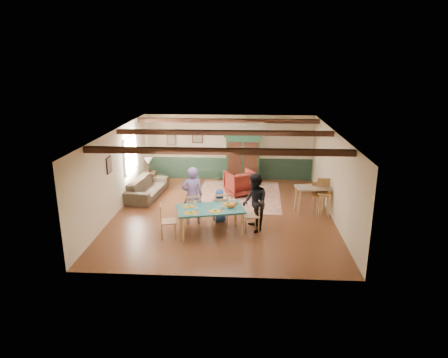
# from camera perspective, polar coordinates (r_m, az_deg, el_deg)

# --- Properties ---
(floor) EXTENTS (8.00, 8.00, 0.00)m
(floor) POSITION_cam_1_polar(r_m,az_deg,el_deg) (13.18, -0.14, -4.91)
(floor) COLOR #542A17
(floor) RESTS_ON ground
(wall_back) EXTENTS (7.00, 0.02, 2.70)m
(wall_back) POSITION_cam_1_polar(r_m,az_deg,el_deg) (16.62, 0.70, 4.53)
(wall_back) COLOR beige
(wall_back) RESTS_ON floor
(wall_left) EXTENTS (0.02, 8.00, 2.70)m
(wall_left) POSITION_cam_1_polar(r_m,az_deg,el_deg) (13.41, -15.25, 0.95)
(wall_left) COLOR beige
(wall_left) RESTS_ON floor
(wall_right) EXTENTS (0.02, 8.00, 2.70)m
(wall_right) POSITION_cam_1_polar(r_m,az_deg,el_deg) (13.01, 15.42, 0.46)
(wall_right) COLOR beige
(wall_right) RESTS_ON floor
(ceiling) EXTENTS (7.00, 8.00, 0.02)m
(ceiling) POSITION_cam_1_polar(r_m,az_deg,el_deg) (12.44, -0.15, 6.73)
(ceiling) COLOR white
(ceiling) RESTS_ON wall_back
(wainscot_back) EXTENTS (6.95, 0.03, 0.90)m
(wainscot_back) POSITION_cam_1_polar(r_m,az_deg,el_deg) (16.81, 0.68, 1.52)
(wainscot_back) COLOR #1E3829
(wainscot_back) RESTS_ON floor
(ceiling_beam_front) EXTENTS (6.95, 0.16, 0.16)m
(ceiling_beam_front) POSITION_cam_1_polar(r_m,az_deg,el_deg) (10.21, -0.94, 3.99)
(ceiling_beam_front) COLOR black
(ceiling_beam_front) RESTS_ON ceiling
(ceiling_beam_mid) EXTENTS (6.95, 0.16, 0.16)m
(ceiling_beam_mid) POSITION_cam_1_polar(r_m,az_deg,el_deg) (12.85, -0.04, 6.64)
(ceiling_beam_mid) COLOR black
(ceiling_beam_mid) RESTS_ON ceiling
(ceiling_beam_back) EXTENTS (6.95, 0.16, 0.16)m
(ceiling_beam_back) POSITION_cam_1_polar(r_m,az_deg,el_deg) (15.41, 0.54, 8.33)
(ceiling_beam_back) COLOR black
(ceiling_beam_back) RESTS_ON ceiling
(window_left) EXTENTS (0.06, 1.60, 1.30)m
(window_left) POSITION_cam_1_polar(r_m,az_deg,el_deg) (14.92, -13.18, 3.47)
(window_left) COLOR white
(window_left) RESTS_ON wall_left
(picture_left_wall) EXTENTS (0.04, 0.42, 0.52)m
(picture_left_wall) POSITION_cam_1_polar(r_m,az_deg,el_deg) (12.75, -16.09, 1.95)
(picture_left_wall) COLOR tan
(picture_left_wall) RESTS_ON wall_left
(picture_back_a) EXTENTS (0.45, 0.04, 0.55)m
(picture_back_a) POSITION_cam_1_polar(r_m,az_deg,el_deg) (16.61, -3.81, 6.07)
(picture_back_a) COLOR tan
(picture_back_a) RESTS_ON wall_back
(picture_back_b) EXTENTS (0.38, 0.04, 0.48)m
(picture_back_b) POSITION_cam_1_polar(r_m,az_deg,el_deg) (16.81, -7.54, 5.57)
(picture_back_b) COLOR tan
(picture_back_b) RESTS_ON wall_back
(dining_table) EXTENTS (2.08, 1.47, 0.79)m
(dining_table) POSITION_cam_1_polar(r_m,az_deg,el_deg) (11.56, -1.95, -6.02)
(dining_table) COLOR #1B5855
(dining_table) RESTS_ON floor
(dining_chair_far_left) EXTENTS (0.54, 0.55, 0.99)m
(dining_chair_far_left) POSITION_cam_1_polar(r_m,az_deg,el_deg) (12.16, -4.46, -4.34)
(dining_chair_far_left) COLOR tan
(dining_chair_far_left) RESTS_ON floor
(dining_chair_far_right) EXTENTS (0.54, 0.55, 0.99)m
(dining_chair_far_right) POSITION_cam_1_polar(r_m,az_deg,el_deg) (12.27, -0.56, -4.09)
(dining_chair_far_right) COLOR tan
(dining_chair_far_right) RESTS_ON floor
(dining_chair_end_left) EXTENTS (0.55, 0.54, 0.99)m
(dining_chair_end_left) POSITION_cam_1_polar(r_m,az_deg,el_deg) (11.42, -7.97, -5.91)
(dining_chair_end_left) COLOR tan
(dining_chair_end_left) RESTS_ON floor
(dining_chair_end_right) EXTENTS (0.55, 0.54, 0.99)m
(dining_chair_end_right) POSITION_cam_1_polar(r_m,az_deg,el_deg) (11.74, 3.88, -5.12)
(dining_chair_end_right) COLOR tan
(dining_chair_end_right) RESTS_ON floor
(person_man) EXTENTS (0.74, 0.58, 1.81)m
(person_man) POSITION_cam_1_polar(r_m,az_deg,el_deg) (12.10, -4.54, -2.41)
(person_man) COLOR #725B9D
(person_man) RESTS_ON floor
(person_woman) EXTENTS (0.84, 0.97, 1.73)m
(person_woman) POSITION_cam_1_polar(r_m,az_deg,el_deg) (11.64, 4.41, -3.41)
(person_woman) COLOR black
(person_woman) RESTS_ON floor
(person_child) EXTENTS (0.58, 0.45, 1.05)m
(person_child) POSITION_cam_1_polar(r_m,az_deg,el_deg) (12.34, -0.63, -3.83)
(person_child) COLOR #254E96
(person_child) RESTS_ON floor
(cat) EXTENTS (0.40, 0.23, 0.19)m
(cat) POSITION_cam_1_polar(r_m,az_deg,el_deg) (11.38, 0.97, -3.75)
(cat) COLOR orange
(cat) RESTS_ON dining_table
(place_setting_near_left) EXTENTS (0.48, 0.41, 0.11)m
(place_setting_near_left) POSITION_cam_1_polar(r_m,az_deg,el_deg) (11.08, -4.72, -4.59)
(place_setting_near_left) COLOR gold
(place_setting_near_left) RESTS_ON dining_table
(place_setting_near_center) EXTENTS (0.48, 0.41, 0.11)m
(place_setting_near_center) POSITION_cam_1_polar(r_m,az_deg,el_deg) (11.17, -1.24, -4.37)
(place_setting_near_center) COLOR gold
(place_setting_near_center) RESTS_ON dining_table
(place_setting_far_left) EXTENTS (0.48, 0.41, 0.11)m
(place_setting_far_left) POSITION_cam_1_polar(r_m,az_deg,el_deg) (11.57, -5.00, -3.67)
(place_setting_far_left) COLOR gold
(place_setting_far_left) RESTS_ON dining_table
(place_setting_far_right) EXTENTS (0.48, 0.41, 0.11)m
(place_setting_far_right) POSITION_cam_1_polar(r_m,az_deg,el_deg) (11.73, 0.62, -3.32)
(place_setting_far_right) COLOR gold
(place_setting_far_right) RESTS_ON dining_table
(area_rug) EXTENTS (3.16, 3.71, 0.01)m
(area_rug) POSITION_cam_1_polar(r_m,az_deg,el_deg) (14.83, 2.13, -2.39)
(area_rug) COLOR beige
(area_rug) RESTS_ON floor
(armoire) EXTENTS (1.47, 0.61, 2.06)m
(armoire) POSITION_cam_1_polar(r_m,az_deg,el_deg) (15.94, 2.72, 2.80)
(armoire) COLOR #173A26
(armoire) RESTS_ON floor
(armchair) EXTENTS (1.32, 1.33, 0.91)m
(armchair) POSITION_cam_1_polar(r_m,az_deg,el_deg) (14.86, 2.33, -0.53)
(armchair) COLOR #4A100E
(armchair) RESTS_ON floor
(sofa) EXTENTS (1.16, 2.43, 0.68)m
(sofa) POSITION_cam_1_polar(r_m,az_deg,el_deg) (14.92, -10.90, -1.21)
(sofa) COLOR #3C3225
(sofa) RESTS_ON floor
(end_table) EXTENTS (0.52, 0.52, 0.61)m
(end_table) POSITION_cam_1_polar(r_m,az_deg,el_deg) (16.07, -10.62, -0.03)
(end_table) COLOR black
(end_table) RESTS_ON floor
(table_lamp) EXTENTS (0.33, 0.33, 0.56)m
(table_lamp) POSITION_cam_1_polar(r_m,az_deg,el_deg) (15.91, -10.73, 1.99)
(table_lamp) COLOR #D6BB8A
(table_lamp) RESTS_ON end_table
(counter_table) EXTENTS (1.17, 0.78, 0.91)m
(counter_table) POSITION_cam_1_polar(r_m,az_deg,el_deg) (13.33, 12.49, -2.97)
(counter_table) COLOR #BEB294
(counter_table) RESTS_ON floor
(bar_stool_left) EXTENTS (0.39, 0.43, 1.03)m
(bar_stool_left) POSITION_cam_1_polar(r_m,az_deg,el_deg) (13.30, 13.17, -2.79)
(bar_stool_left) COLOR #9F703D
(bar_stool_left) RESTS_ON floor
(bar_stool_right) EXTENTS (0.43, 0.48, 1.21)m
(bar_stool_right) POSITION_cam_1_polar(r_m,az_deg,el_deg) (13.14, 14.06, -2.67)
(bar_stool_right) COLOR #9F703D
(bar_stool_right) RESTS_ON floor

